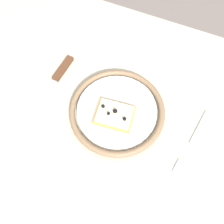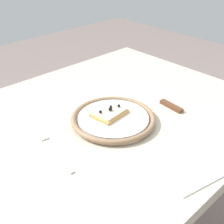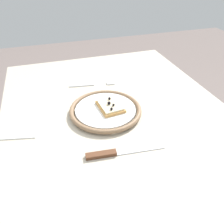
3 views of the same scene
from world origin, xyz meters
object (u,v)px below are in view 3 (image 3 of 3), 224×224
dining_table (116,127)px  pizza_slice_near (110,106)px  plate (105,109)px  knife (112,153)px  fork (93,85)px  napkin (22,124)px

dining_table → pizza_slice_near: size_ratio=9.50×
plate → pizza_slice_near: size_ratio=2.36×
dining_table → knife: (0.20, -0.08, 0.09)m
knife → fork: (-0.42, 0.04, -0.00)m
pizza_slice_near → fork: 0.22m
pizza_slice_near → napkin: 0.31m
plate → napkin: bearing=-92.5°
knife → fork: bearing=174.6°
plate → pizza_slice_near: pizza_slice_near is taller
plate → fork: plate is taller
plate → napkin: size_ratio=1.78×
pizza_slice_near → napkin: (-0.02, -0.31, -0.02)m
pizza_slice_near → fork: size_ratio=0.55×
pizza_slice_near → fork: pizza_slice_near is taller
dining_table → pizza_slice_near: (0.00, -0.02, 0.11)m
dining_table → fork: 0.24m
dining_table → pizza_slice_near: bearing=-89.1°
napkin → fork: bearing=124.2°
plate → knife: 0.21m
pizza_slice_near → dining_table: bearing=90.9°
napkin → plate: bearing=87.5°
dining_table → plate: size_ratio=4.02×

